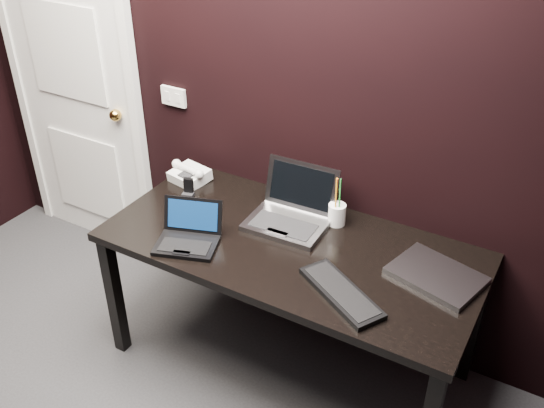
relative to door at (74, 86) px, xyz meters
The scene contains 11 objects.
wall_back 1.37m from the door, ahead, with size 4.00×4.00×0.00m, color black.
door is the anchor object (origin of this frame).
wall_switch 0.73m from the door, ahead, with size 0.15×0.02×0.10m.
desk 1.73m from the door, 12.82° to the right, with size 1.70×0.80×0.74m.
netbook 1.41m from the door, 25.61° to the right, with size 0.33×0.32×0.17m.
silver_laptop 1.60m from the door, ahead, with size 0.38×0.34×0.25m.
ext_keyboard 2.10m from the door, 16.30° to the right, with size 0.42×0.33×0.03m.
closed_laptop 2.32m from the door, ahead, with size 0.42×0.34×0.02m.
desk_phone 0.97m from the door, ahead, with size 0.23×0.20×0.11m.
mobile_phone 1.07m from the door, 14.98° to the right, with size 0.07×0.06×0.10m.
pen_cup 1.78m from the door, ahead, with size 0.08×0.08×0.24m.
Camera 1 is at (1.33, -0.55, 2.34)m, focal length 40.00 mm.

